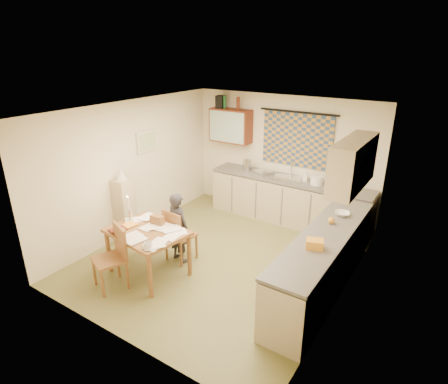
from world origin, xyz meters
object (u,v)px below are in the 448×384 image
Objects in this scene: counter_back at (288,201)px; counter_right at (322,263)px; chair_far at (181,244)px; dining_table at (148,252)px; person at (178,228)px; stove at (296,300)px; shelf_stand at (125,211)px.

counter_back and counter_right have the same top height.
chair_far reaches higher than counter_back.
chair_far is at bearing 83.39° from dining_table.
counter_right is at bearing -155.56° from person.
stove is 0.70× the size of person.
person reaches higher than counter_right.
person is at bearing -110.52° from counter_back.
stove is 0.91× the size of chair_far.
counter_right is at bearing -53.70° from counter_back.
counter_back is 2.54m from person.
chair_far is at bearing 167.65° from stove.
shelf_stand is (-1.26, 0.01, -0.01)m from person.
counter_right is at bearing 31.62° from dining_table.
person is (-0.01, -0.03, 0.32)m from chair_far.
person is at bearing 87.35° from chair_far.
chair_far reaches higher than stove.
stove is 3.58m from shelf_stand.
person reaches higher than counter_back.
dining_table is (-2.43, -0.09, -0.04)m from stove.
stove is at bearing -90.00° from counter_right.
shelf_stand is (-3.54, 0.47, 0.18)m from stove.
chair_far reaches higher than counter_right.
dining_table is 1.39× the size of chair_far.
counter_right is 2.44× the size of person.
person reaches higher than shelf_stand.
stove is at bearing 174.64° from chair_far.
chair_far is (-2.27, -0.46, -0.17)m from counter_right.
shelf_stand is (-3.54, -0.48, 0.14)m from counter_right.
shelf_stand is (-2.15, -2.37, 0.14)m from counter_back.
shelf_stand reaches higher than stove.
counter_back is 3.12m from dining_table.
chair_far is at bearing 1.02° from shelf_stand.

